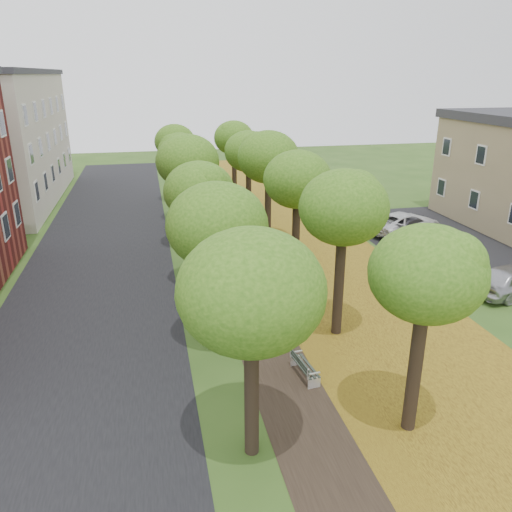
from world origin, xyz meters
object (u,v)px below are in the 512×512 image
car_grey (412,226)px  car_white (405,223)px  bench (304,367)px  car_red (434,250)px

car_grey → car_white: size_ratio=0.80×
bench → car_white: car_white is taller
car_red → car_white: car_white is taller
bench → car_grey: bearing=-46.6°
bench → car_white: 18.51m
car_white → car_red: bearing=150.8°
car_red → car_white: size_ratio=0.74×
car_grey → car_white: (-0.39, 0.26, 0.12)m
car_red → car_grey: bearing=-19.3°
car_red → car_grey: (1.22, 4.75, -0.02)m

